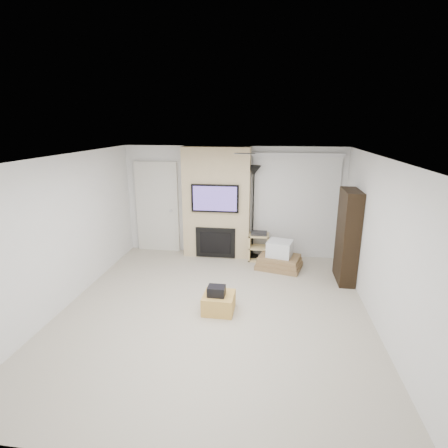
# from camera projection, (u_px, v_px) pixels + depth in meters

# --- Properties ---
(floor) EXTENTS (5.00, 5.50, 0.00)m
(floor) POSITION_uv_depth(u_px,v_px,m) (214.00, 311.00, 5.76)
(floor) COLOR #BCB3A0
(floor) RESTS_ON ground
(ceiling) EXTENTS (5.00, 5.50, 0.00)m
(ceiling) POSITION_uv_depth(u_px,v_px,m) (213.00, 158.00, 5.07)
(ceiling) COLOR white
(ceiling) RESTS_ON wall_back
(wall_back) EXTENTS (5.00, 0.00, 2.50)m
(wall_back) POSITION_uv_depth(u_px,v_px,m) (233.00, 201.00, 8.04)
(wall_back) COLOR white
(wall_back) RESTS_ON ground
(wall_front) EXTENTS (5.00, 0.00, 2.50)m
(wall_front) POSITION_uv_depth(u_px,v_px,m) (158.00, 347.00, 2.80)
(wall_front) COLOR white
(wall_front) RESTS_ON ground
(wall_left) EXTENTS (0.00, 5.50, 2.50)m
(wall_left) POSITION_uv_depth(u_px,v_px,m) (64.00, 233.00, 5.74)
(wall_left) COLOR white
(wall_left) RESTS_ON ground
(wall_right) EXTENTS (0.00, 5.50, 2.50)m
(wall_right) POSITION_uv_depth(u_px,v_px,m) (382.00, 246.00, 5.10)
(wall_right) COLOR white
(wall_right) RESTS_ON ground
(hvac_vent) EXTENTS (0.35, 0.18, 0.01)m
(hvac_vent) POSITION_uv_depth(u_px,v_px,m) (245.00, 154.00, 5.78)
(hvac_vent) COLOR silver
(hvac_vent) RESTS_ON ceiling
(ottoman) EXTENTS (0.51, 0.51, 0.30)m
(ottoman) POSITION_uv_depth(u_px,v_px,m) (219.00, 303.00, 5.72)
(ottoman) COLOR gold
(ottoman) RESTS_ON floor
(black_bag) EXTENTS (0.29, 0.23, 0.16)m
(black_bag) POSITION_uv_depth(u_px,v_px,m) (216.00, 291.00, 5.62)
(black_bag) COLOR black
(black_bag) RESTS_ON ottoman
(fireplace_wall) EXTENTS (1.50, 0.47, 2.50)m
(fireplace_wall) POSITION_uv_depth(u_px,v_px,m) (217.00, 204.00, 7.88)
(fireplace_wall) COLOR #CEB589
(fireplace_wall) RESTS_ON floor
(entry_door) EXTENTS (1.02, 0.11, 2.14)m
(entry_door) POSITION_uv_depth(u_px,v_px,m) (158.00, 208.00, 8.29)
(entry_door) COLOR silver
(entry_door) RESTS_ON floor
(vertical_blinds) EXTENTS (1.98, 0.10, 2.37)m
(vertical_blinds) POSITION_uv_depth(u_px,v_px,m) (295.00, 203.00, 7.80)
(vertical_blinds) COLOR silver
(vertical_blinds) RESTS_ON floor
(floor_lamp) EXTENTS (0.31, 0.31, 2.10)m
(floor_lamp) POSITION_uv_depth(u_px,v_px,m) (254.00, 186.00, 7.62)
(floor_lamp) COLOR black
(floor_lamp) RESTS_ON floor
(av_stand) EXTENTS (0.45, 0.38, 0.66)m
(av_stand) POSITION_uv_depth(u_px,v_px,m) (259.00, 245.00, 7.84)
(av_stand) COLOR #E1C685
(av_stand) RESTS_ON floor
(box_stack) EXTENTS (1.04, 0.89, 0.60)m
(box_stack) POSITION_uv_depth(u_px,v_px,m) (279.00, 258.00, 7.42)
(box_stack) COLOR olive
(box_stack) RESTS_ON floor
(bookshelf) EXTENTS (0.30, 0.80, 1.80)m
(bookshelf) POSITION_uv_depth(u_px,v_px,m) (348.00, 237.00, 6.66)
(bookshelf) COLOR black
(bookshelf) RESTS_ON floor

